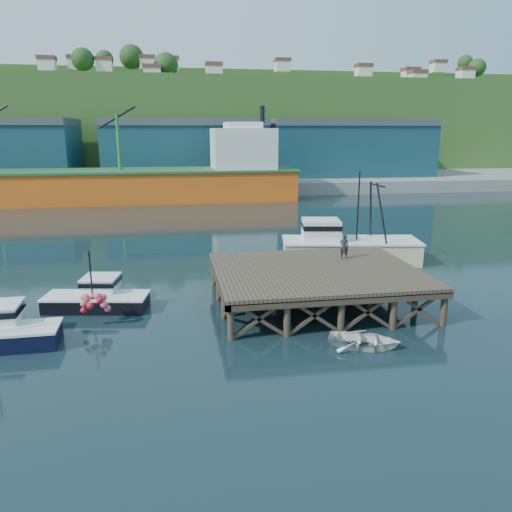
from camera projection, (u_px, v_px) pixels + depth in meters
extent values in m
plane|color=black|center=(225.00, 308.00, 29.37)|extent=(300.00, 300.00, 0.00)
cube|color=brown|center=(316.00, 271.00, 29.78)|extent=(12.00, 10.00, 0.25)
cube|color=#473828|center=(343.00, 301.00, 25.20)|extent=(12.00, 0.30, 0.35)
cylinder|color=#473828|center=(231.00, 325.00, 24.65)|extent=(0.36, 0.36, 2.60)
cylinder|color=#473828|center=(444.00, 311.00, 26.51)|extent=(0.36, 0.36, 2.60)
cylinder|color=#473828|center=(214.00, 273.00, 33.64)|extent=(0.36, 0.36, 2.60)
cylinder|color=#473828|center=(374.00, 266.00, 35.50)|extent=(0.36, 0.36, 2.60)
cube|color=gray|center=(186.00, 180.00, 96.06)|extent=(160.00, 40.00, 2.00)
cube|color=#194454|center=(185.00, 152.00, 89.94)|extent=(28.00, 16.00, 9.00)
cube|color=#194454|center=(344.00, 151.00, 94.83)|extent=(30.00, 16.00, 9.00)
cube|color=orange|center=(107.00, 187.00, 72.77)|extent=(55.00, 9.50, 4.40)
cube|color=#26592D|center=(106.00, 171.00, 72.21)|extent=(55.50, 10.00, 0.30)
cube|color=silver|center=(243.00, 149.00, 74.74)|extent=(9.00, 9.00, 6.00)
cube|color=silver|center=(242.00, 126.00, 73.94)|extent=(5.00, 7.00, 1.20)
cylinder|color=black|center=(262.00, 114.00, 74.02)|extent=(0.70, 0.70, 2.50)
cube|color=#2D511E|center=(180.00, 127.00, 122.31)|extent=(220.00, 50.00, 22.00)
cube|color=silver|center=(0.00, 314.00, 24.59)|extent=(1.91, 1.91, 0.89)
cube|color=black|center=(0.00, 310.00, 24.55)|extent=(2.01, 2.01, 0.30)
cube|color=black|center=(97.00, 303.00, 29.03)|extent=(6.08, 3.12, 0.80)
cube|color=silver|center=(96.00, 296.00, 28.93)|extent=(6.20, 3.18, 0.11)
cube|color=silver|center=(101.00, 284.00, 29.84)|extent=(2.23, 2.23, 0.80)
cube|color=black|center=(101.00, 281.00, 29.80)|extent=(2.36, 2.36, 0.27)
cylinder|color=black|center=(91.00, 275.00, 28.02)|extent=(0.10, 0.10, 2.85)
sphere|color=#E3535D|center=(86.00, 308.00, 26.48)|extent=(0.37, 0.37, 0.37)
sphere|color=#E3535D|center=(102.00, 303.00, 26.74)|extent=(0.37, 0.37, 0.37)
sphere|color=red|center=(94.00, 303.00, 26.21)|extent=(0.37, 0.37, 0.37)
cube|color=beige|center=(350.00, 252.00, 39.40)|extent=(10.89, 5.32, 1.71)
cube|color=silver|center=(351.00, 240.00, 39.18)|extent=(11.11, 5.53, 0.14)
cube|color=silver|center=(322.00, 231.00, 38.60)|extent=(3.25, 3.10, 1.71)
cube|color=black|center=(322.00, 227.00, 38.51)|extent=(3.36, 3.21, 0.38)
cylinder|color=black|center=(358.00, 209.00, 38.65)|extent=(0.12, 0.12, 5.69)
imported|color=white|center=(364.00, 340.00, 23.94)|extent=(4.12, 3.63, 0.71)
imported|color=black|center=(344.00, 246.00, 31.99)|extent=(0.67, 0.54, 1.59)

